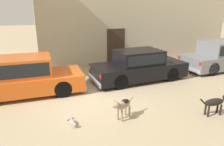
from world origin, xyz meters
TOP-DOWN VIEW (x-y plane):
  - ground_plane at (0.00, 0.00)m, footprint 80.00×80.00m
  - parked_sedan_nearest at (-2.18, 1.50)m, footprint 4.38×1.84m
  - parked_sedan_second at (2.63, 1.49)m, footprint 4.52×1.87m
  - parked_sedan_third at (7.56, 1.59)m, footprint 4.27×1.82m
  - apartment_block at (4.49, 7.13)m, footprint 12.26×5.32m
  - stray_dog_spotted at (0.51, -1.57)m, footprint 0.89×0.53m
  - stray_dog_tan at (3.34, -2.32)m, footprint 1.09×0.27m
  - stray_cat at (-0.94, -1.38)m, footprint 0.22×0.63m

SIDE VIEW (x-z plane):
  - ground_plane at x=0.00m, z-range 0.00..0.00m
  - stray_cat at x=-0.94m, z-range -0.01..0.15m
  - stray_dog_tan at x=3.34m, z-range 0.09..0.77m
  - stray_dog_spotted at x=0.51m, z-range 0.11..0.82m
  - parked_sedan_second at x=2.63m, z-range -0.01..1.40m
  - parked_sedan_nearest at x=-2.18m, z-range -0.01..1.46m
  - parked_sedan_third at x=7.56m, z-range -0.02..1.51m
  - apartment_block at x=4.49m, z-range 0.00..7.42m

